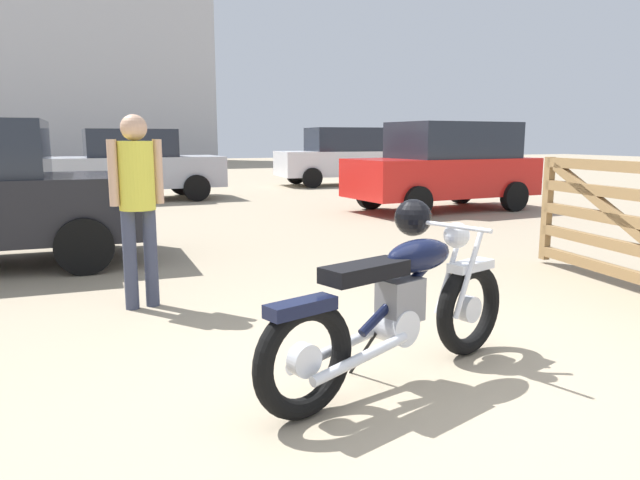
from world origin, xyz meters
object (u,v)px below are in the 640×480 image
at_px(white_estate_far, 131,165).
at_px(dark_sedan_left, 342,156).
at_px(pale_sedan_back, 446,165).
at_px(bystander, 137,191).
at_px(vintage_motorcycle, 401,301).

relative_size(white_estate_far, dark_sedan_left, 1.07).
bearing_deg(pale_sedan_back, bystander, 33.21).
relative_size(vintage_motorcycle, white_estate_far, 0.47).
xyz_separation_m(white_estate_far, dark_sedan_left, (6.55, 2.38, 0.08)).
height_order(pale_sedan_back, dark_sedan_left, same).
xyz_separation_m(white_estate_far, pale_sedan_back, (5.81, -4.42, 0.08)).
bearing_deg(bystander, vintage_motorcycle, 19.29).
bearing_deg(bystander, white_estate_far, 164.39).
distance_m(bystander, pale_sedan_back, 8.23).
relative_size(pale_sedan_back, dark_sedan_left, 1.01).
height_order(bystander, dark_sedan_left, dark_sedan_left).
xyz_separation_m(bystander, dark_sedan_left, (7.23, 11.87, -0.10)).
bearing_deg(pale_sedan_back, white_estate_far, -42.04).
distance_m(vintage_motorcycle, dark_sedan_left, 15.27).
bearing_deg(bystander, pale_sedan_back, 116.45).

